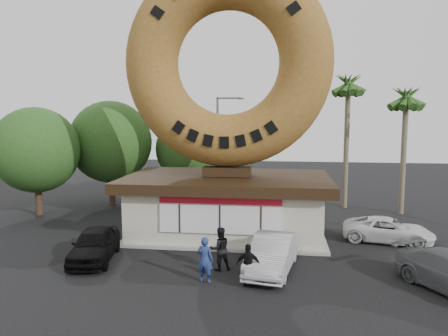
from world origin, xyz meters
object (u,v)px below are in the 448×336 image
Objects in this scene: donut_shop at (227,203)px; street_lamp at (219,142)px; person_right at (248,265)px; giant_donut at (228,63)px; person_center at (220,249)px; car_white at (388,230)px; car_black at (95,244)px; car_silver at (272,253)px; person_left at (205,260)px.

donut_shop is 10.54m from street_lamp.
street_lamp is 18.07m from person_right.
person_center is (0.37, -5.73, -8.45)m from giant_donut.
giant_donut reaches higher than car_white.
person_right is (3.57, -17.34, -3.64)m from street_lamp.
car_black is 0.94× the size of car_silver.
person_left is 10.88m from car_white.
person_right reaches higher than car_black.
person_right reaches higher than car_white.
street_lamp reaches higher than car_white.
car_silver is (2.63, 1.61, -0.16)m from person_left.
person_center is 2.24m from car_silver.
person_center is at bearing 136.14° from car_white.
street_lamp is at bearing 100.50° from donut_shop.
giant_donut is 12.24m from car_white.
person_right is 0.36× the size of car_silver.
street_lamp is 4.26× the size of person_center.
donut_shop is 5.79m from person_center.
person_right is 0.38× the size of car_black.
street_lamp is 1.75× the size of car_white.
person_left is 0.40× the size of car_silver.
car_silver is at bearing 161.11° from person_center.
person_right is (1.71, -7.32, -0.93)m from donut_shop.
giant_donut reaches higher than car_black.
car_silver is (8.09, -0.33, 0.02)m from car_black.
car_silver is (2.60, -5.53, -1.00)m from donut_shop.
donut_shop is 2.41× the size of car_silver.
person_center reaches higher than car_silver.
street_lamp is at bearing -105.51° from person_center.
donut_shop is 5.96× the size of person_center.
giant_donut is at bearing 124.85° from car_silver.
car_white is at bearing -3.06° from donut_shop.
person_center is at bearing -165.58° from car_silver.
donut_shop is 6.69× the size of person_right.
giant_donut reaches higher than car_silver.
car_silver is (4.46, -15.55, -3.72)m from street_lamp.
street_lamp is (-1.86, 10.00, -4.90)m from giant_donut.
person_left reaches higher than person_right.
person_left is 0.40× the size of car_white.
car_black is (-5.46, 1.94, -0.18)m from person_left.
street_lamp is at bearing 100.51° from giant_donut.
giant_donut is at bearing -79.49° from street_lamp.
person_right is 0.37× the size of car_white.
car_white is (8.18, 5.26, -0.30)m from person_center.
car_black is at bearing -136.51° from donut_shop.
person_left reaches higher than car_white.
donut_shop is at bearing -79.50° from street_lamp.
giant_donut is (0.00, 0.02, 7.62)m from donut_shop.
car_white is at bearing -129.39° from person_left.
car_black is at bearing -172.59° from car_silver.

